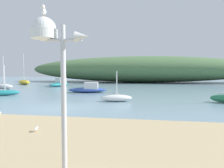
{
  "coord_description": "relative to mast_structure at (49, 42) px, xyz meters",
  "views": [
    {
      "loc": [
        5.85,
        -13.51,
        2.54
      ],
      "look_at": [
        2.6,
        5.55,
        1.26
      ],
      "focal_mm": 34.11,
      "sensor_mm": 36.0,
      "label": 1
    }
  ],
  "objects": [
    {
      "name": "distant_hill",
      "position": [
        0.75,
        40.38,
        -0.48
      ],
      "size": [
        48.03,
        11.5,
        5.39
      ],
      "primitive_type": "ellipsoid",
      "color": "#517547",
      "rests_on": "ground"
    },
    {
      "name": "motorboat_east_reach",
      "position": [
        -11.35,
        26.6,
        -2.69
      ],
      "size": [
        2.45,
        4.27,
        1.38
      ],
      "color": "teal",
      "rests_on": "ground"
    },
    {
      "name": "ground_plane",
      "position": [
        -3.64,
        8.96,
        -3.17
      ],
      "size": [
        120.0,
        120.0,
        0.0
      ],
      "primitive_type": "plane",
      "color": "#7A99A8"
    },
    {
      "name": "motorboat_near_shore",
      "position": [
        -4.42,
        18.58,
        -2.75
      ],
      "size": [
        4.5,
        2.26,
        1.16
      ],
      "color": "#2D4C9E",
      "rests_on": "ground"
    },
    {
      "name": "seagull_near_waterline",
      "position": [
        -1.96,
        2.78,
        -2.85
      ],
      "size": [
        0.1,
        0.27,
        0.2
      ],
      "color": "orange",
      "rests_on": "beach_sand"
    },
    {
      "name": "sailboat_centre_water",
      "position": [
        -19.5,
        29.9,
        -2.77
      ],
      "size": [
        4.12,
        3.73,
        5.35
      ],
      "color": "gold",
      "rests_on": "ground"
    },
    {
      "name": "seagull_on_radar",
      "position": [
        -0.12,
        -0.02,
        0.7
      ],
      "size": [
        0.19,
        0.34,
        0.24
      ],
      "color": "orange",
      "rests_on": "mast_structure"
    },
    {
      "name": "sailboat_west_reach",
      "position": [
        -11.86,
        14.44,
        -2.89
      ],
      "size": [
        2.8,
        2.33,
        2.98
      ],
      "color": "teal",
      "rests_on": "ground"
    },
    {
      "name": "mast_structure",
      "position": [
        0.0,
        0.0,
        0.0
      ],
      "size": [
        1.34,
        0.59,
        3.54
      ],
      "color": "silver",
      "rests_on": "beach_sand"
    },
    {
      "name": "sailboat_far_right",
      "position": [
        -0.28,
        12.33,
        -2.88
      ],
      "size": [
        2.62,
        1.46,
        2.45
      ],
      "color": "white",
      "rests_on": "ground"
    },
    {
      "name": "sailboat_off_point",
      "position": [
        -16.99,
        21.18,
        -2.82
      ],
      "size": [
        3.69,
        2.44,
        4.38
      ],
      "color": "white",
      "rests_on": "ground"
    }
  ]
}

